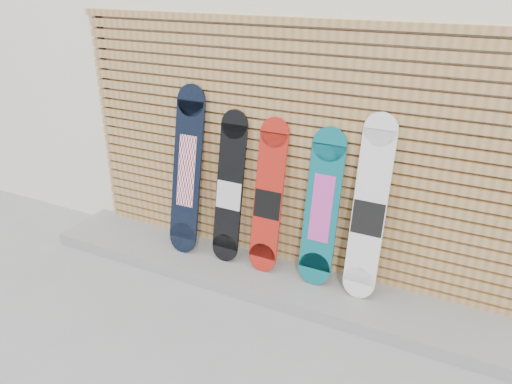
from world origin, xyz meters
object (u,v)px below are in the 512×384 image
snowboard_4 (369,210)px  snowboard_0 (187,171)px  snowboard_1 (230,189)px  snowboard_3 (322,208)px  snowboard_2 (268,198)px

snowboard_4 → snowboard_0: bearing=-179.2°
snowboard_0 → snowboard_1: size_ratio=1.13×
snowboard_0 → snowboard_4: (1.73, 0.02, -0.04)m
snowboard_3 → snowboard_4: bearing=-1.2°
snowboard_0 → snowboard_1: snowboard_0 is taller
snowboard_2 → snowboard_3: bearing=1.1°
snowboard_2 → snowboard_3: size_ratio=1.01×
snowboard_1 → snowboard_2: (0.39, 0.00, -0.01)m
snowboard_1 → snowboard_4: bearing=0.1°
snowboard_2 → snowboard_4: size_ratio=0.90×
snowboard_1 → snowboard_3: 0.88m
snowboard_1 → snowboard_3: snowboard_1 is taller
snowboard_1 → snowboard_3: size_ratio=1.03×
snowboard_2 → snowboard_4: bearing=0.0°
snowboard_3 → snowboard_4: snowboard_4 is taller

